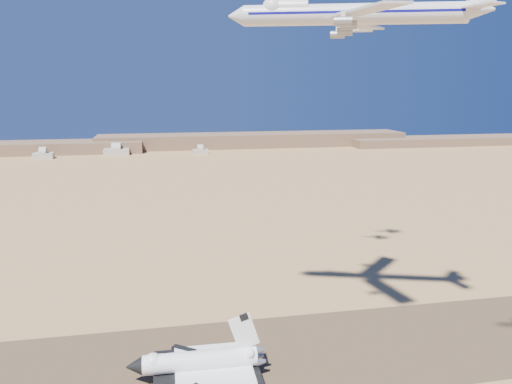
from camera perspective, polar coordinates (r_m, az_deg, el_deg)
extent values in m
plane|color=tan|center=(156.64, -6.02, -18.87)|extent=(1200.00, 1200.00, 0.00)
cube|color=brown|center=(156.62, -6.02, -18.86)|extent=(600.00, 50.00, 0.06)
cube|color=brown|center=(690.52, -0.20, 5.97)|extent=(420.00, 60.00, 18.00)
cube|color=brown|center=(767.68, 21.34, 5.49)|extent=(300.00, 60.00, 11.00)
cube|color=#B9B5A4|center=(622.74, -23.11, 3.84)|extent=(22.00, 14.00, 6.50)
cube|color=#B9B5A4|center=(625.93, -15.65, 4.44)|extent=(30.00, 15.00, 7.50)
cube|color=#B9B5A4|center=(616.27, -6.38, 4.60)|extent=(19.00, 12.50, 5.50)
cylinder|color=white|center=(146.53, -6.49, -18.59)|extent=(31.02, 6.05, 5.41)
cone|color=black|center=(146.83, -13.74, -18.80)|extent=(4.45, 5.23, 5.14)
sphere|color=white|center=(146.14, -11.68, -18.51)|extent=(5.02, 5.02, 5.02)
cube|color=white|center=(147.88, -4.88, -19.24)|extent=(21.73, 23.62, 0.87)
cube|color=black|center=(147.99, -5.67, -19.43)|extent=(29.45, 23.78, 0.48)
cube|color=white|center=(143.97, -1.37, -15.67)|extent=(8.97, 0.86, 11.13)
cylinder|color=gray|center=(148.72, -11.60, -20.18)|extent=(0.35, 0.35, 3.09)
cylinder|color=black|center=(149.26, -11.58, -20.51)|extent=(1.07, 0.46, 1.06)
cylinder|color=gray|center=(145.01, -3.87, -20.86)|extent=(0.35, 0.35, 3.09)
cylinder|color=gray|center=(153.20, -4.28, -18.92)|extent=(0.35, 0.35, 3.09)
cylinder|color=black|center=(153.72, -4.28, -19.25)|extent=(1.07, 0.46, 1.06)
cylinder|color=silver|center=(147.14, 11.08, 19.31)|extent=(59.22, 23.99, 5.68)
cone|color=silver|center=(148.58, -2.26, 19.44)|extent=(5.97, 6.77, 5.68)
sphere|color=silver|center=(147.65, 1.92, 20.29)|extent=(5.86, 5.86, 5.86)
cube|color=silver|center=(133.09, 12.33, 19.61)|extent=(12.54, 27.63, 0.62)
cube|color=silver|center=(161.20, 11.34, 18.25)|extent=(24.70, 24.28, 0.62)
cube|color=silver|center=(147.24, 24.49, 18.85)|extent=(6.82, 10.58, 0.44)
cube|color=silver|center=(158.24, 23.18, 18.40)|extent=(10.52, 10.17, 0.44)
cylinder|color=gray|center=(138.65, 10.49, 18.25)|extent=(4.94, 3.56, 2.31)
cylinder|color=gray|center=(130.64, 9.90, 18.68)|extent=(4.94, 3.56, 2.31)
cylinder|color=gray|center=(154.52, 10.11, 17.59)|extent=(4.94, 3.56, 2.31)
cylinder|color=gray|center=(162.39, 9.29, 17.33)|extent=(4.94, 3.56, 2.31)
cylinder|color=silver|center=(204.93, 11.52, 17.64)|extent=(11.08, 5.35, 1.33)
cone|color=black|center=(204.92, 9.51, 17.72)|extent=(2.74, 2.04, 1.23)
sphere|color=black|center=(204.95, 10.69, 17.81)|extent=(1.33, 1.33, 1.33)
cube|color=silver|center=(204.93, 11.79, 17.58)|extent=(5.83, 8.27, 0.24)
cube|color=silver|center=(205.07, 12.90, 17.58)|extent=(3.66, 5.17, 0.19)
cube|color=silver|center=(205.22, 12.98, 17.95)|extent=(2.76, 1.26, 3.21)
cylinder|color=silver|center=(215.57, 13.36, 18.47)|extent=(12.24, 3.78, 1.42)
cone|color=black|center=(214.11, 11.35, 18.61)|extent=(2.85, 1.81, 1.32)
sphere|color=black|center=(215.00, 12.53, 18.67)|extent=(1.42, 1.42, 1.42)
cube|color=silver|center=(215.77, 13.63, 18.40)|extent=(5.08, 8.67, 0.25)
cube|color=silver|center=(216.73, 14.74, 18.37)|extent=(3.19, 5.42, 0.20)
cube|color=silver|center=(216.96, 14.81, 18.74)|extent=(3.07, 0.85, 3.44)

